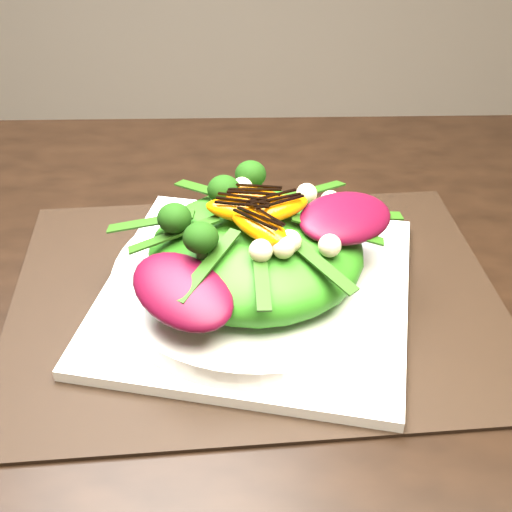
{
  "coord_description": "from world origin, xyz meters",
  "views": [
    {
      "loc": [
        0.25,
        -0.42,
        1.15
      ],
      "look_at": [
        0.27,
        0.06,
        0.8
      ],
      "focal_mm": 48.0,
      "sensor_mm": 36.0,
      "label": 1
    }
  ],
  "objects_px": {
    "plate_base": "(256,291)",
    "lettuce_mound": "(256,252)",
    "salad_bowl": "(256,278)",
    "orange_segment": "(256,202)",
    "placemat": "(256,297)"
  },
  "relations": [
    {
      "from": "placemat",
      "to": "orange_segment",
      "type": "height_order",
      "value": "orange_segment"
    },
    {
      "from": "plate_base",
      "to": "salad_bowl",
      "type": "distance_m",
      "value": 0.01
    },
    {
      "from": "plate_base",
      "to": "lettuce_mound",
      "type": "relative_size",
      "value": 1.44
    },
    {
      "from": "plate_base",
      "to": "orange_segment",
      "type": "relative_size",
      "value": 4.28
    },
    {
      "from": "plate_base",
      "to": "orange_segment",
      "type": "height_order",
      "value": "orange_segment"
    },
    {
      "from": "salad_bowl",
      "to": "orange_segment",
      "type": "distance_m",
      "value": 0.07
    },
    {
      "from": "placemat",
      "to": "lettuce_mound",
      "type": "xyz_separation_m",
      "value": [
        0.0,
        0.0,
        0.05
      ]
    },
    {
      "from": "placemat",
      "to": "salad_bowl",
      "type": "xyz_separation_m",
      "value": [
        0.0,
        0.0,
        0.02
      ]
    },
    {
      "from": "plate_base",
      "to": "salad_bowl",
      "type": "bearing_deg",
      "value": 0.0
    },
    {
      "from": "lettuce_mound",
      "to": "orange_segment",
      "type": "relative_size",
      "value": 2.97
    },
    {
      "from": "salad_bowl",
      "to": "placemat",
      "type": "bearing_deg",
      "value": 0.0
    },
    {
      "from": "placemat",
      "to": "plate_base",
      "type": "distance_m",
      "value": 0.01
    },
    {
      "from": "plate_base",
      "to": "lettuce_mound",
      "type": "distance_m",
      "value": 0.04
    },
    {
      "from": "lettuce_mound",
      "to": "orange_segment",
      "type": "bearing_deg",
      "value": 88.94
    },
    {
      "from": "lettuce_mound",
      "to": "salad_bowl",
      "type": "bearing_deg",
      "value": -90.0
    }
  ]
}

